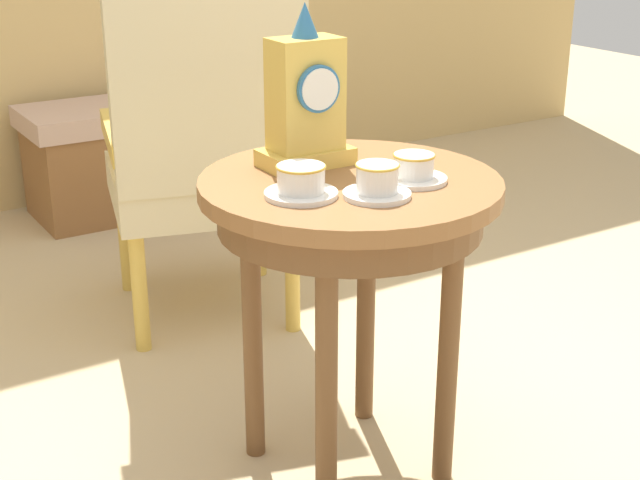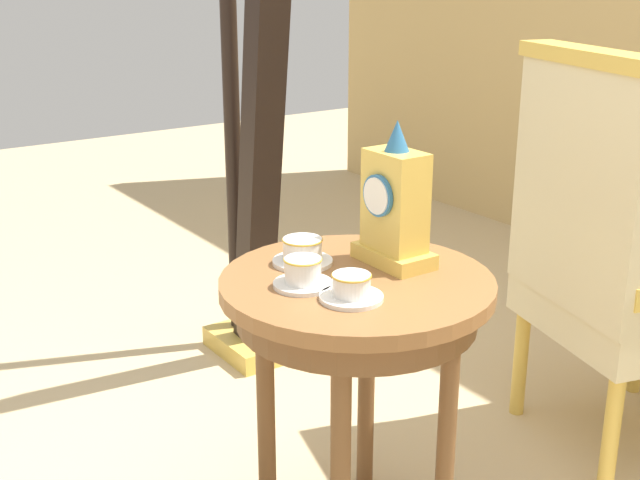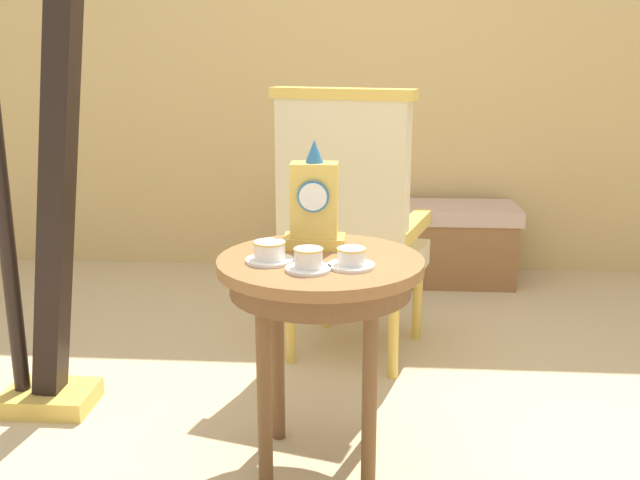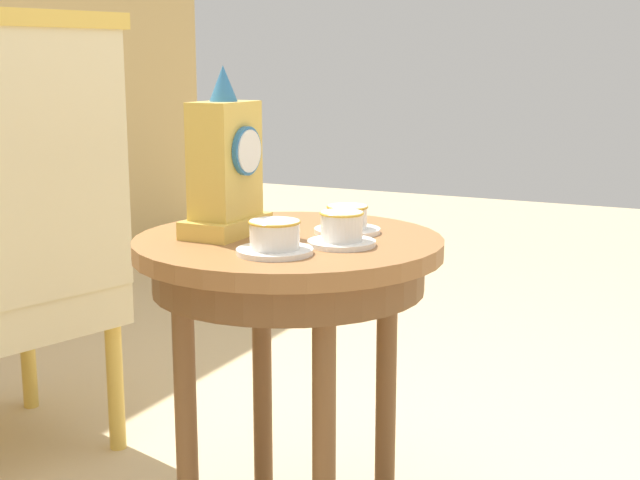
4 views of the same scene
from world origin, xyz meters
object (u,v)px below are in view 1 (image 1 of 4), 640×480
(teacup_left, at_px, (301,182))
(side_table, at_px, (350,220))
(mantel_clock, at_px, (306,102))
(window_bench, at_px, (165,151))
(teacup_right, at_px, (377,182))
(armchair, at_px, (204,131))
(teacup_center, at_px, (414,170))

(teacup_left, bearing_deg, side_table, 18.73)
(mantel_clock, bearing_deg, teacup_left, -123.82)
(window_bench, bearing_deg, teacup_right, -101.60)
(mantel_clock, relative_size, armchair, 0.29)
(side_table, height_order, teacup_right, teacup_right)
(teacup_left, bearing_deg, window_bench, 74.73)
(teacup_left, height_order, teacup_right, teacup_right)
(teacup_center, height_order, window_bench, teacup_center)
(teacup_left, xyz_separation_m, teacup_right, (0.12, -0.08, 0.00))
(side_table, bearing_deg, teacup_center, -42.44)
(teacup_left, distance_m, armchair, 0.91)
(teacup_right, height_order, teacup_center, teacup_right)
(teacup_center, xyz_separation_m, window_bench, (0.31, 2.05, -0.48))
(teacup_left, relative_size, teacup_right, 1.08)
(teacup_left, xyz_separation_m, mantel_clock, (0.12, 0.17, 0.11))
(teacup_left, height_order, armchair, armchair)
(teacup_left, height_order, teacup_center, teacup_left)
(teacup_left, relative_size, teacup_center, 1.05)
(mantel_clock, xyz_separation_m, window_bench, (0.43, 1.83, -0.59))
(teacup_right, xyz_separation_m, teacup_center, (0.12, 0.04, -0.00))
(teacup_center, xyz_separation_m, mantel_clock, (-0.12, 0.21, 0.11))
(mantel_clock, distance_m, window_bench, 1.98)
(teacup_left, distance_m, window_bench, 2.14)
(armchair, bearing_deg, teacup_center, -88.13)
(teacup_left, relative_size, mantel_clock, 0.42)
(teacup_left, relative_size, window_bench, 0.13)
(side_table, relative_size, teacup_right, 5.23)
(teacup_right, xyz_separation_m, armchair, (0.09, 0.96, -0.12))
(side_table, distance_m, teacup_left, 0.19)
(teacup_left, distance_m, teacup_right, 0.14)
(mantel_clock, bearing_deg, window_bench, 76.77)
(teacup_right, relative_size, teacup_center, 0.97)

